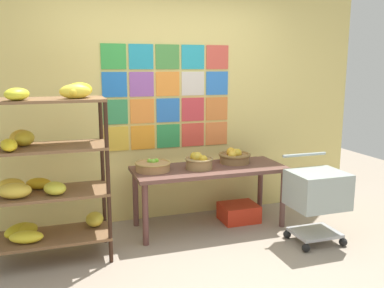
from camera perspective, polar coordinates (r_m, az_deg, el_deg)
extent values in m
plane|color=gray|center=(3.48, 3.25, -18.66)|extent=(9.13, 9.13, 0.00)
cube|color=#E2CD73|center=(4.57, -3.92, 6.97)|extent=(4.76, 0.06, 2.82)
cube|color=green|center=(4.42, -10.91, 11.91)|extent=(0.26, 0.01, 0.26)
cube|color=#259BB8|center=(4.47, -7.13, 12.01)|extent=(0.26, 0.01, 0.26)
cube|color=#489343|center=(4.53, -3.44, 12.05)|extent=(0.26, 0.01, 0.26)
cube|color=#27A3B9|center=(4.61, 0.13, 12.05)|extent=(0.26, 0.01, 0.26)
cube|color=#D84F41|center=(4.71, 3.56, 12.00)|extent=(0.26, 0.01, 0.26)
cube|color=blue|center=(4.42, -10.77, 8.15)|extent=(0.26, 0.01, 0.26)
cube|color=#9756AF|center=(4.47, -7.04, 8.28)|extent=(0.26, 0.01, 0.26)
cube|color=orange|center=(4.53, -3.40, 8.38)|extent=(0.26, 0.01, 0.26)
cube|color=silver|center=(4.62, 0.12, 8.44)|extent=(0.26, 0.01, 0.26)
cube|color=blue|center=(4.72, 3.51, 8.47)|extent=(0.26, 0.01, 0.26)
cube|color=#379356|center=(4.44, -10.64, 4.41)|extent=(0.26, 0.01, 0.26)
cube|color=orange|center=(4.49, -6.96, 4.58)|extent=(0.26, 0.01, 0.26)
cube|color=blue|center=(4.56, -3.36, 4.73)|extent=(0.26, 0.01, 0.26)
cube|color=#D23B43|center=(4.64, 0.12, 4.85)|extent=(0.26, 0.01, 0.26)
cube|color=orange|center=(4.74, 3.47, 4.96)|extent=(0.26, 0.01, 0.26)
cube|color=yellow|center=(4.48, -10.51, 0.72)|extent=(0.26, 0.01, 0.26)
cube|color=orange|center=(4.53, -6.87, 0.92)|extent=(0.26, 0.01, 0.26)
cube|color=green|center=(4.60, -3.32, 1.12)|extent=(0.26, 0.01, 0.26)
cube|color=#E04837|center=(4.68, 0.12, 1.31)|extent=(0.26, 0.01, 0.26)
cube|color=orange|center=(4.77, 3.43, 1.49)|extent=(0.26, 0.01, 0.26)
cylinder|color=#321D12|center=(3.59, -11.61, -5.44)|extent=(0.04, 0.04, 1.45)
cylinder|color=#321D12|center=(4.01, -12.35, -3.74)|extent=(0.04, 0.04, 1.45)
cube|color=brown|center=(3.95, -18.98, -12.12)|extent=(1.02, 0.48, 0.03)
ellipsoid|color=yellow|center=(4.00, -23.04, -11.02)|extent=(0.30, 0.29, 0.12)
ellipsoid|color=gold|center=(4.03, -13.45, -10.16)|extent=(0.19, 0.24, 0.13)
ellipsoid|color=yellow|center=(3.99, -22.13, -11.05)|extent=(0.27, 0.28, 0.11)
ellipsoid|color=yellow|center=(3.84, -22.12, -11.94)|extent=(0.31, 0.20, 0.10)
cube|color=brown|center=(3.81, -19.35, -6.47)|extent=(1.02, 0.48, 0.02)
ellipsoid|color=yellow|center=(3.70, -23.53, -6.00)|extent=(0.30, 0.22, 0.13)
ellipsoid|color=yellow|center=(3.90, -20.61, -5.18)|extent=(0.27, 0.22, 0.10)
ellipsoid|color=yellow|center=(3.83, -23.98, -5.42)|extent=(0.25, 0.16, 0.14)
ellipsoid|color=yellow|center=(3.69, -18.59, -5.88)|extent=(0.26, 0.26, 0.11)
cube|color=brown|center=(3.72, -19.74, -0.47)|extent=(1.02, 0.48, 0.02)
ellipsoid|color=yellow|center=(3.59, -24.20, -0.14)|extent=(0.18, 0.27, 0.10)
ellipsoid|color=yellow|center=(3.79, -22.39, 0.76)|extent=(0.18, 0.25, 0.13)
ellipsoid|color=yellow|center=(3.83, -22.83, 0.85)|extent=(0.24, 0.28, 0.13)
cube|color=brown|center=(3.66, -20.14, 5.78)|extent=(1.02, 0.48, 0.02)
ellipsoid|color=yellow|center=(3.52, -23.27, 6.41)|extent=(0.26, 0.27, 0.10)
ellipsoid|color=yellow|center=(3.55, -15.99, 7.06)|extent=(0.27, 0.15, 0.12)
ellipsoid|color=yellow|center=(3.64, -15.46, 7.25)|extent=(0.30, 0.28, 0.13)
ellipsoid|color=yellow|center=(3.59, -16.10, 7.04)|extent=(0.20, 0.25, 0.11)
cube|color=brown|center=(4.35, 2.42, -3.52)|extent=(1.62, 0.64, 0.04)
cylinder|color=brown|center=(4.01, -6.52, -9.77)|extent=(0.06, 0.06, 0.62)
cylinder|color=brown|center=(4.53, 12.57, -7.52)|extent=(0.06, 0.06, 0.62)
cylinder|color=brown|center=(4.49, -7.88, -7.52)|extent=(0.06, 0.06, 0.62)
cylinder|color=brown|center=(4.96, 9.51, -5.79)|extent=(0.06, 0.06, 0.62)
cylinder|color=olive|center=(4.55, 5.97, -2.06)|extent=(0.32, 0.32, 0.09)
torus|color=olive|center=(4.54, 5.98, -1.49)|extent=(0.36, 0.36, 0.03)
sphere|color=gold|center=(4.55, 5.47, -1.14)|extent=(0.11, 0.11, 0.11)
sphere|color=gold|center=(4.54, 6.17, -1.24)|extent=(0.10, 0.10, 0.10)
sphere|color=gold|center=(4.47, 5.64, -1.57)|extent=(0.09, 0.09, 0.09)
sphere|color=gold|center=(4.54, 6.37, -1.25)|extent=(0.10, 0.10, 0.10)
sphere|color=gold|center=(4.53, 6.29, -1.28)|extent=(0.10, 0.10, 0.10)
cylinder|color=#B18350|center=(4.21, -5.49, -3.19)|extent=(0.35, 0.35, 0.08)
torus|color=#AB8849|center=(4.20, -5.50, -2.64)|extent=(0.37, 0.37, 0.02)
sphere|color=#7DBB3C|center=(4.22, -5.46, -2.48)|extent=(0.05, 0.05, 0.05)
sphere|color=#72CC31|center=(4.25, -4.99, -2.32)|extent=(0.05, 0.05, 0.05)
sphere|color=#86C941|center=(4.24, -5.40, -2.43)|extent=(0.05, 0.05, 0.05)
sphere|color=#78C43A|center=(4.24, -5.97, -2.38)|extent=(0.05, 0.05, 0.05)
cylinder|color=olive|center=(4.27, 0.99, -2.78)|extent=(0.28, 0.28, 0.10)
torus|color=#967B4B|center=(4.26, 1.00, -2.09)|extent=(0.30, 0.30, 0.02)
sphere|color=gold|center=(4.21, 1.63, -2.13)|extent=(0.08, 0.08, 0.08)
sphere|color=gold|center=(4.28, 0.34, -1.74)|extent=(0.09, 0.09, 0.09)
sphere|color=gold|center=(4.26, 0.76, -1.83)|extent=(0.11, 0.11, 0.11)
cube|color=red|center=(4.69, 6.54, -9.46)|extent=(0.41, 0.34, 0.19)
sphere|color=black|center=(4.09, 15.62, -13.79)|extent=(0.08, 0.08, 0.08)
sphere|color=black|center=(4.32, 20.34, -12.71)|extent=(0.08, 0.08, 0.08)
sphere|color=black|center=(4.34, 13.13, -12.16)|extent=(0.08, 0.08, 0.08)
sphere|color=black|center=(4.56, 17.70, -11.26)|extent=(0.08, 0.08, 0.08)
cube|color=#A5A8AD|center=(4.30, 16.77, -11.72)|extent=(0.44, 0.35, 0.03)
cube|color=#98A6A2|center=(4.15, 17.10, -6.09)|extent=(0.52, 0.43, 0.35)
cylinder|color=#98A6A2|center=(4.28, 15.42, -1.45)|extent=(0.49, 0.03, 0.03)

